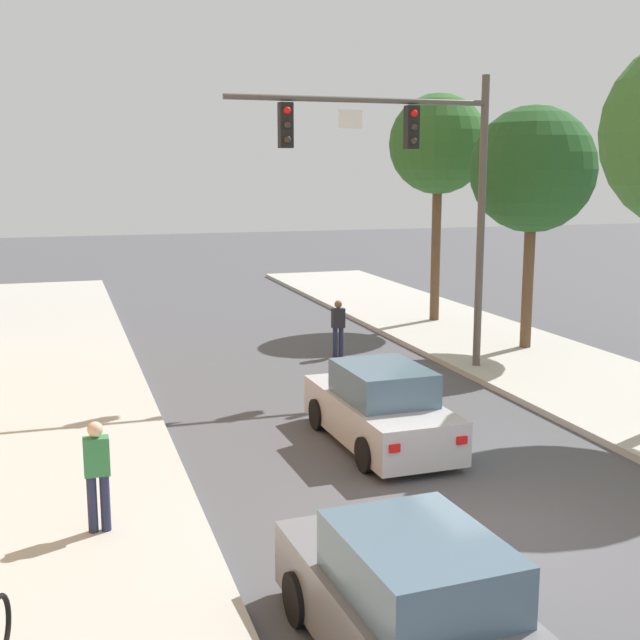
# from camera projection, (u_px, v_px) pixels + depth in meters

# --- Properties ---
(ground_plane) EXTENTS (120.00, 120.00, 0.00)m
(ground_plane) POSITION_uv_depth(u_px,v_px,m) (493.00, 534.00, 12.16)
(ground_plane) COLOR #4C4C51
(sidewalk_left) EXTENTS (5.00, 60.00, 0.15)m
(sidewalk_left) POSITION_uv_depth(u_px,v_px,m) (27.00, 597.00, 10.21)
(sidewalk_left) COLOR #B2AFA8
(sidewalk_left) RESTS_ON ground
(traffic_signal_mast) EXTENTS (6.81, 0.38, 7.50)m
(traffic_signal_mast) POSITION_uv_depth(u_px,v_px,m) (414.00, 167.00, 20.52)
(traffic_signal_mast) COLOR #514C47
(traffic_signal_mast) RESTS_ON sidewalk_right
(car_lead_silver) EXTENTS (1.93, 4.28, 1.60)m
(car_lead_silver) POSITION_uv_depth(u_px,v_px,m) (380.00, 409.00, 15.97)
(car_lead_silver) COLOR #B7B7BC
(car_lead_silver) RESTS_ON ground
(car_following_grey) EXTENTS (2.00, 4.32, 1.60)m
(car_following_grey) POSITION_uv_depth(u_px,v_px,m) (413.00, 610.00, 8.67)
(car_following_grey) COLOR slate
(car_following_grey) RESTS_ON ground
(pedestrian_sidewalk_left_walker) EXTENTS (0.36, 0.22, 1.64)m
(pedestrian_sidewalk_left_walker) POSITION_uv_depth(u_px,v_px,m) (97.00, 471.00, 11.74)
(pedestrian_sidewalk_left_walker) COLOR #232847
(pedestrian_sidewalk_left_walker) RESTS_ON sidewalk_left
(pedestrian_crossing_road) EXTENTS (0.36, 0.22, 1.64)m
(pedestrian_crossing_road) POSITION_uv_depth(u_px,v_px,m) (338.00, 326.00, 23.54)
(pedestrian_crossing_road) COLOR #232847
(pedestrian_crossing_road) RESTS_ON ground
(street_tree_second) EXTENTS (3.59, 3.59, 6.95)m
(street_tree_second) POSITION_uv_depth(u_px,v_px,m) (533.00, 170.00, 23.40)
(street_tree_second) COLOR brown
(street_tree_second) RESTS_ON sidewalk_right
(street_tree_third) EXTENTS (3.35, 3.35, 7.68)m
(street_tree_third) POSITION_uv_depth(u_px,v_px,m) (438.00, 145.00, 27.68)
(street_tree_third) COLOR brown
(street_tree_third) RESTS_ON sidewalk_right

